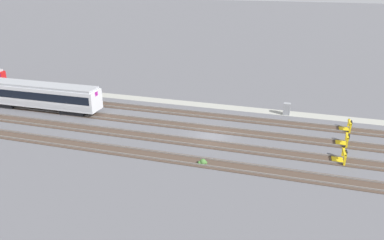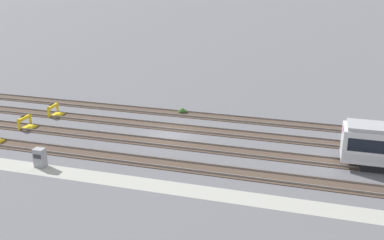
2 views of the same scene
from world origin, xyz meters
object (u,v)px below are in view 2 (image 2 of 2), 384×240
object	(u,v)px
bumper_stop_middle_track	(55,111)
weed_clump	(182,111)
electrical_cabinet	(40,158)
bumper_stop_near_inner_track	(27,123)

from	to	relation	value
bumper_stop_middle_track	weed_clump	bearing A→B (deg)	19.25
electrical_cabinet	weed_clump	world-z (taller)	electrical_cabinet
bumper_stop_middle_track	electrical_cabinet	distance (m)	13.32
bumper_stop_middle_track	electrical_cabinet	world-z (taller)	electrical_cabinet
bumper_stop_middle_track	weed_clump	size ratio (longest dim) A/B	2.18
bumper_stop_near_inner_track	electrical_cabinet	xyz separation A→B (m)	(6.68, -7.57, 0.29)
bumper_stop_near_inner_track	electrical_cabinet	distance (m)	10.10
bumper_stop_near_inner_track	bumper_stop_middle_track	xyz separation A→B (m)	(0.61, 4.28, 0.00)
weed_clump	bumper_stop_near_inner_track	bearing A→B (deg)	-147.30
bumper_stop_middle_track	electrical_cabinet	size ratio (longest dim) A/B	1.25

